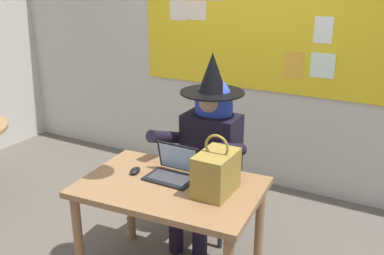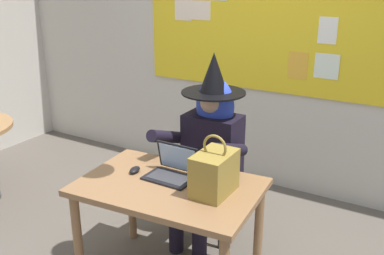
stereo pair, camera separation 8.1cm
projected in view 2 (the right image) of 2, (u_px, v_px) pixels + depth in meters
wall_back_bulletin at (265, 43)px, 4.01m from camera, size 5.93×1.93×2.73m
desk_main at (169, 198)px, 2.81m from camera, size 1.20×0.84×0.72m
chair_at_desk at (215, 169)px, 3.46m from camera, size 0.43×0.43×0.92m
person_costumed at (209, 140)px, 3.26m from camera, size 0.59×0.70×1.46m
laptop at (172, 170)px, 2.86m from camera, size 0.32×0.25×0.21m
computer_mouse at (135, 170)px, 2.93m from camera, size 0.08×0.11×0.03m
handbag at (215, 172)px, 2.63m from camera, size 0.20×0.30×0.38m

